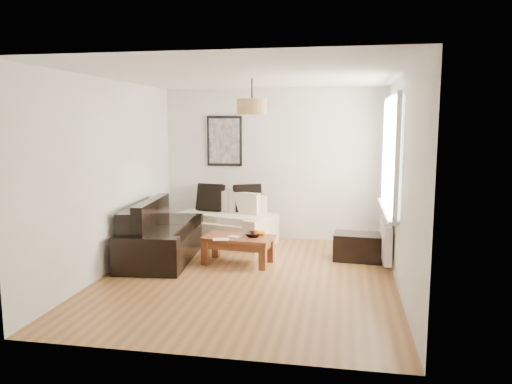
% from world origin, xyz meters
% --- Properties ---
extents(floor, '(4.50, 4.50, 0.00)m').
position_xyz_m(floor, '(0.00, 0.00, 0.00)').
color(floor, brown).
rests_on(floor, ground).
extents(ceiling, '(3.80, 4.50, 0.00)m').
position_xyz_m(ceiling, '(0.00, 0.00, 2.60)').
color(ceiling, white).
rests_on(ceiling, floor).
extents(wall_back, '(3.80, 0.04, 2.60)m').
position_xyz_m(wall_back, '(0.00, 2.25, 1.30)').
color(wall_back, silver).
rests_on(wall_back, floor).
extents(wall_front, '(3.80, 0.04, 2.60)m').
position_xyz_m(wall_front, '(0.00, -2.25, 1.30)').
color(wall_front, silver).
rests_on(wall_front, floor).
extents(wall_left, '(0.04, 4.50, 2.60)m').
position_xyz_m(wall_left, '(-1.90, 0.00, 1.30)').
color(wall_left, silver).
rests_on(wall_left, floor).
extents(wall_right, '(0.04, 4.50, 2.60)m').
position_xyz_m(wall_right, '(1.90, 0.00, 1.30)').
color(wall_right, silver).
rests_on(wall_right, floor).
extents(window_bay, '(0.14, 1.90, 1.60)m').
position_xyz_m(window_bay, '(1.86, 0.80, 1.60)').
color(window_bay, white).
rests_on(window_bay, wall_right).
extents(radiator, '(0.10, 0.90, 0.52)m').
position_xyz_m(radiator, '(1.82, 0.80, 0.38)').
color(radiator, white).
rests_on(radiator, wall_right).
extents(poster, '(0.62, 0.04, 0.87)m').
position_xyz_m(poster, '(-0.85, 2.22, 1.70)').
color(poster, black).
rests_on(poster, wall_back).
extents(pendant_shade, '(0.40, 0.40, 0.20)m').
position_xyz_m(pendant_shade, '(0.00, 0.30, 2.23)').
color(pendant_shade, tan).
rests_on(pendant_shade, ceiling).
extents(loveseat_cream, '(1.77, 1.32, 0.79)m').
position_xyz_m(loveseat_cream, '(-0.73, 1.78, 0.39)').
color(loveseat_cream, beige).
rests_on(loveseat_cream, floor).
extents(sofa_leather, '(1.07, 1.93, 0.80)m').
position_xyz_m(sofa_leather, '(-1.43, 0.63, 0.40)').
color(sofa_leather, black).
rests_on(sofa_leather, floor).
extents(coffee_table, '(1.04, 0.65, 0.40)m').
position_xyz_m(coffee_table, '(-0.26, 0.59, 0.20)').
color(coffee_table, brown).
rests_on(coffee_table, floor).
extents(ottoman, '(0.73, 0.50, 0.40)m').
position_xyz_m(ottoman, '(1.45, 1.07, 0.20)').
color(ottoman, black).
rests_on(ottoman, floor).
extents(cushion_left, '(0.48, 0.22, 0.46)m').
position_xyz_m(cushion_left, '(-1.05, 1.97, 0.74)').
color(cushion_left, black).
rests_on(cushion_left, loveseat_cream).
extents(cushion_right, '(0.49, 0.33, 0.47)m').
position_xyz_m(cushion_right, '(-0.39, 1.97, 0.74)').
color(cushion_right, black).
rests_on(cushion_right, loveseat_cream).
extents(fruit_bowl, '(0.28, 0.28, 0.06)m').
position_xyz_m(fruit_bowl, '(-0.03, 0.59, 0.43)').
color(fruit_bowl, black).
rests_on(fruit_bowl, coffee_table).
extents(orange_a, '(0.08, 0.08, 0.08)m').
position_xyz_m(orange_a, '(0.06, 0.68, 0.44)').
color(orange_a, orange).
rests_on(orange_a, fruit_bowl).
extents(orange_b, '(0.08, 0.08, 0.08)m').
position_xyz_m(orange_b, '(0.10, 0.68, 0.44)').
color(orange_b, orange).
rests_on(orange_b, fruit_bowl).
extents(orange_c, '(0.10, 0.10, 0.09)m').
position_xyz_m(orange_c, '(-0.00, 0.69, 0.44)').
color(orange_c, '#FF5615').
rests_on(orange_c, fruit_bowl).
extents(papers, '(0.25, 0.20, 0.01)m').
position_xyz_m(papers, '(-0.45, 0.35, 0.40)').
color(papers, beige).
rests_on(papers, coffee_table).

